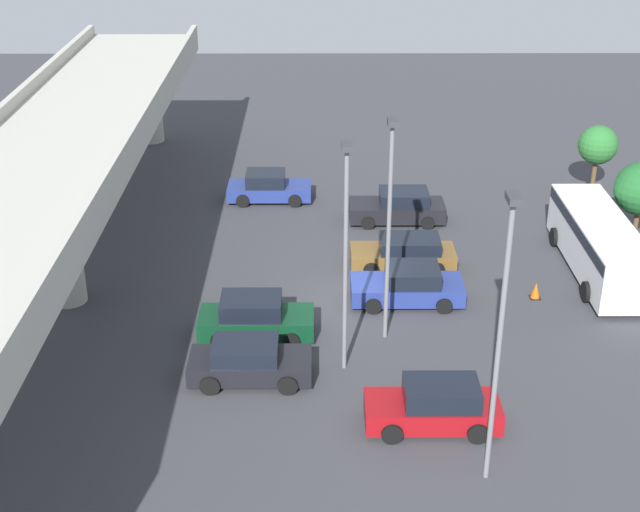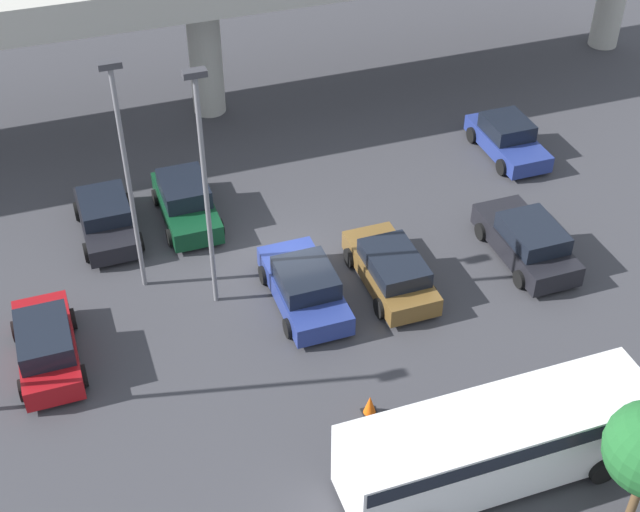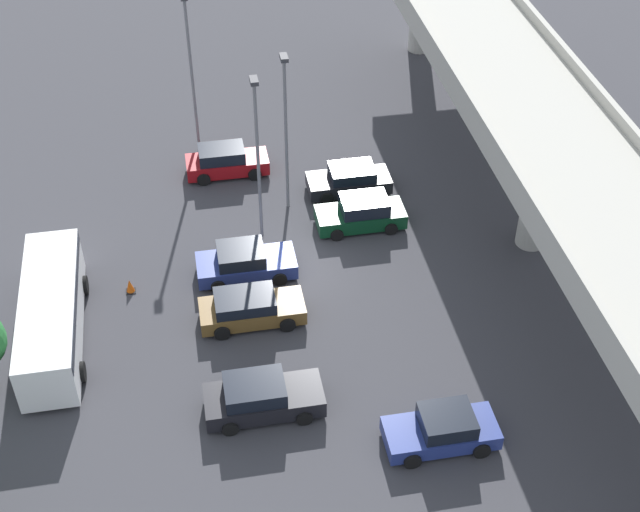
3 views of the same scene
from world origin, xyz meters
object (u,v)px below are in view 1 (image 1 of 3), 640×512
Objects in this scene: parked_car_4 at (405,253)px; lamp_post_by_overpass at (346,244)px; parked_car_0 at (435,406)px; parked_car_2 at (255,318)px; tree_front_centre at (598,145)px; parked_car_5 at (398,207)px; parked_car_6 at (268,187)px; parked_car_3 at (408,286)px; lamp_post_mid_lot at (501,325)px; shuttle_bus at (600,241)px; lamp_post_near_aisle at (389,216)px; traffic_cone at (536,291)px; parked_car_1 at (249,362)px.

lamp_post_by_overpass reaches higher than parked_car_4.
parked_car_2 is at bearing -43.14° from parked_car_0.
lamp_post_by_overpass reaches higher than tree_front_centre.
parked_car_6 is at bearing -22.99° from parked_car_5.
parked_car_3 is 12.03m from lamp_post_mid_lot.
parked_car_5 is 10.03m from shuttle_bus.
parked_car_0 is 0.51× the size of lamp_post_near_aisle.
parked_car_5 is 1.08× the size of parked_car_6.
traffic_cone is (2.96, -11.49, -0.44)m from parked_car_2.
shuttle_bus is 1.01× the size of lamp_post_near_aisle.
lamp_post_by_overpass is at bearing 142.88° from lamp_post_near_aisle.
lamp_post_mid_lot is at bearing -71.05° from parked_car_6.
shuttle_bus is (-8.45, -14.83, 0.76)m from parked_car_6.
lamp_post_by_overpass is (-2.16, 1.64, -0.08)m from lamp_post_near_aisle.
tree_front_centre is (16.28, -13.53, -2.02)m from lamp_post_by_overpass.
parked_car_1 is 3.01m from parked_car_2.
lamp_post_by_overpass is at bearing 70.26° from parked_car_4.
parked_car_5 is (8.34, -0.30, 0.03)m from parked_car_3.
parked_car_2 is 15.66m from shuttle_bus.
tree_front_centre is at bearing -164.21° from parked_car_5.
parked_car_1 is 7.24m from lamp_post_near_aisle.
parked_car_6 is (13.84, 0.14, -0.06)m from parked_car_2.
parked_car_1 is 0.94× the size of parked_car_3.
lamp_post_near_aisle is at bearing 67.96° from parked_car_3.
parked_car_6 is 0.51× the size of lamp_post_by_overpass.
lamp_post_near_aisle is at bearing 139.89° from tree_front_centre.
tree_front_centre reaches higher than shuttle_bus.
lamp_post_mid_lot is (-5.33, -7.50, 4.58)m from parked_car_1.
lamp_post_mid_lot is (-8.34, -7.47, 4.53)m from parked_car_2.
lamp_post_near_aisle is (-5.50, 9.69, 3.56)m from shuttle_bus.
tree_front_centre is at bearing 39.65° from parked_car_2.
parked_car_2 is at bearing 23.75° from parked_car_3.
parked_car_1 is at bearing 135.16° from tree_front_centre.
parked_car_4 is at bearing -12.07° from lamp_post_near_aisle.
lamp_post_mid_lot reaches higher than parked_car_5.
shuttle_bus is (5.38, -14.69, 0.71)m from parked_car_2.
shuttle_bus reaches higher than parked_car_4.
parked_car_5 is 19.94m from lamp_post_mid_lot.
parked_car_3 reaches higher than traffic_cone.
parked_car_4 is (11.63, -0.07, -0.06)m from parked_car_0.
parked_car_2 is 0.96× the size of parked_car_3.
parked_car_3 is at bearing 136.42° from tree_front_centre.
lamp_post_by_overpass reaches higher than parked_car_2.
lamp_post_near_aisle is (2.90, -5.03, 4.33)m from parked_car_1.
parked_car_0 is 0.95× the size of parked_car_4.
lamp_post_mid_lot is (-8.23, -2.47, 0.26)m from lamp_post_near_aisle.
parked_car_4 is 0.50× the size of lamp_post_mid_lot.
lamp_post_mid_lot is at bearing -48.15° from parked_car_2.
lamp_post_mid_lot is 1.08× the size of lamp_post_by_overpass.
parked_car_4 is at bearing -51.35° from parked_car_6.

